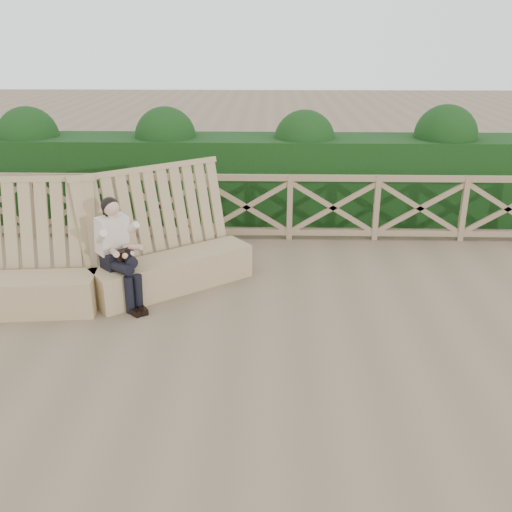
{
  "coord_description": "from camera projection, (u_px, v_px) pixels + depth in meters",
  "views": [
    {
      "loc": [
        0.39,
        -5.58,
        3.26
      ],
      "look_at": [
        0.24,
        0.4,
        0.9
      ],
      "focal_mm": 40.0,
      "sensor_mm": 36.0,
      "label": 1
    }
  ],
  "objects": [
    {
      "name": "ground",
      "position": [
        234.0,
        343.0,
        6.4
      ],
      "size": [
        60.0,
        60.0,
        0.0
      ],
      "primitive_type": "plane",
      "color": "brown",
      "rests_on": "ground"
    },
    {
      "name": "guardrail",
      "position": [
        246.0,
        207.0,
        9.45
      ],
      "size": [
        10.1,
        0.09,
        1.1
      ],
      "color": "#7D6148",
      "rests_on": "ground"
    },
    {
      "name": "bench",
      "position": [
        92.0,
        269.0,
        7.36
      ],
      "size": [
        4.12,
        2.18,
        1.6
      ],
      "rotation": [
        0.0,
        0.0,
        0.4
      ],
      "color": "#937C54",
      "rests_on": "ground"
    },
    {
      "name": "hedge",
      "position": [
        249.0,
        178.0,
        10.49
      ],
      "size": [
        12.0,
        1.2,
        1.5
      ],
      "primitive_type": "cube",
      "color": "black",
      "rests_on": "ground"
    },
    {
      "name": "woman",
      "position": [
        118.0,
        248.0,
        7.11
      ],
      "size": [
        0.74,
        0.78,
        1.38
      ],
      "rotation": [
        0.0,
        0.0,
        0.8
      ],
      "color": "black",
      "rests_on": "ground"
    }
  ]
}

